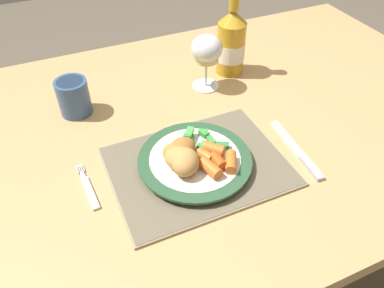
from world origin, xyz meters
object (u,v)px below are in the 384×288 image
(dinner_plate, at_px, (195,161))
(dining_table, at_px, (182,152))
(table_knife, at_px, (300,154))
(bottle, at_px, (231,43))
(fork, at_px, (89,189))
(drinking_cup, at_px, (74,96))
(wine_glass, at_px, (207,51))

(dinner_plate, bearing_deg, dining_table, 79.70)
(table_knife, bearing_deg, dinner_plate, 165.21)
(dinner_plate, height_order, bottle, bottle)
(dinner_plate, xyz_separation_m, bottle, (0.24, 0.30, 0.07))
(dining_table, xyz_separation_m, dinner_plate, (-0.02, -0.13, 0.10))
(fork, height_order, drinking_cup, drinking_cup)
(wine_glass, relative_size, drinking_cup, 1.66)
(wine_glass, height_order, bottle, bottle)
(dining_table, height_order, drinking_cup, drinking_cup)
(fork, bearing_deg, dining_table, 23.83)
(dining_table, bearing_deg, table_knife, -43.75)
(table_knife, relative_size, wine_glass, 1.36)
(wine_glass, height_order, drinking_cup, wine_glass)
(fork, height_order, wine_glass, wine_glass)
(dinner_plate, relative_size, fork, 1.82)
(dining_table, relative_size, table_knife, 7.93)
(dinner_plate, xyz_separation_m, drinking_cup, (-0.19, 0.28, 0.03))
(fork, xyz_separation_m, bottle, (0.45, 0.28, 0.08))
(dining_table, height_order, wine_glass, wine_glass)
(wine_glass, bearing_deg, table_knife, -77.31)
(bottle, bearing_deg, fork, -148.53)
(drinking_cup, bearing_deg, dining_table, -36.65)
(dining_table, bearing_deg, drinking_cup, 143.35)
(dining_table, distance_m, wine_glass, 0.26)
(dining_table, distance_m, bottle, 0.32)
(dinner_plate, distance_m, wine_glass, 0.31)
(dinner_plate, bearing_deg, wine_glass, 60.41)
(fork, bearing_deg, drinking_cup, 83.72)
(dinner_plate, distance_m, drinking_cup, 0.34)
(dining_table, xyz_separation_m, fork, (-0.24, -0.10, 0.08))
(fork, xyz_separation_m, drinking_cup, (0.03, 0.26, 0.04))
(drinking_cup, bearing_deg, fork, -96.28)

